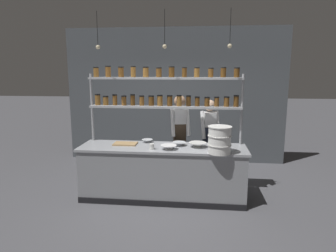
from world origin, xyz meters
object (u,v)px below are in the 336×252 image
spice_shelf_unit (164,94)px  prep_bowl_center_front (179,144)px  chef_left (180,133)px  container_stack (220,140)px  prep_bowl_near_right (198,145)px  prep_bowl_far_left (216,142)px  chef_center (209,136)px  prep_bowl_center_back (147,141)px  cutting_board (125,144)px  prep_bowl_near_left (169,147)px  serving_cup_front (152,146)px

spice_shelf_unit → prep_bowl_center_front: bearing=-39.4°
chef_left → container_stack: bearing=-70.4°
spice_shelf_unit → chef_left: (0.25, 0.37, -0.78)m
prep_bowl_near_right → prep_bowl_far_left: 0.40m
chef_center → prep_bowl_center_back: bearing=-170.4°
chef_left → prep_bowl_center_back: 0.70m
cutting_board → prep_bowl_near_right: size_ratio=1.35×
prep_bowl_near_left → prep_bowl_center_front: 0.31m
chef_center → cutting_board: bearing=-169.4°
prep_bowl_near_right → chef_left: bearing=117.7°
chef_left → serving_cup_front: bearing=-128.4°
prep_bowl_near_left → serving_cup_front: size_ratio=2.84×
cutting_board → container_stack: bearing=-14.1°
prep_bowl_center_back → prep_bowl_near_right: bearing=-15.3°
chef_left → prep_bowl_center_back: size_ratio=8.82×
container_stack → prep_bowl_center_front: (-0.66, 0.41, -0.18)m
chef_left → prep_bowl_near_left: bearing=-112.4°
container_stack → prep_bowl_near_right: container_stack is taller
container_stack → prep_bowl_far_left: bearing=91.8°
chef_center → prep_bowl_center_back: (-1.12, -0.50, -0.00)m
spice_shelf_unit → serving_cup_front: bearing=-104.8°
prep_bowl_center_front → serving_cup_front: size_ratio=2.48×
chef_center → prep_bowl_center_front: (-0.53, -0.68, 0.00)m
chef_left → cutting_board: chef_left is taller
chef_left → prep_bowl_far_left: bearing=-47.8°
prep_bowl_near_right → prep_bowl_center_front: bearing=168.2°
chef_center → container_stack: 1.12m
container_stack → prep_bowl_far_left: (-0.02, 0.58, -0.18)m
prep_bowl_near_right → prep_bowl_far_left: bearing=35.4°
spice_shelf_unit → prep_bowl_far_left: spice_shelf_unit is taller
prep_bowl_center_front → prep_bowl_near_right: (0.32, -0.07, 0.01)m
container_stack → serving_cup_front: 1.10m
prep_bowl_center_back → prep_bowl_near_right: (0.91, -0.25, 0.01)m
cutting_board → serving_cup_front: size_ratio=4.24×
spice_shelf_unit → prep_bowl_near_right: spice_shelf_unit is taller
prep_bowl_near_right → serving_cup_front: serving_cup_front is taller
chef_left → prep_bowl_near_left: 0.88m
prep_bowl_center_front → prep_bowl_far_left: (0.64, 0.16, 0.00)m
container_stack → prep_bowl_far_left: container_stack is taller
prep_bowl_near_left → prep_bowl_far_left: size_ratio=1.02×
prep_bowl_center_front → serving_cup_front: bearing=-145.8°
chef_center → prep_bowl_near_left: size_ratio=6.16×
container_stack → chef_center: bearing=96.6°
prep_bowl_far_left → prep_bowl_near_left: bearing=-151.4°
chef_left → serving_cup_front: (-0.39, -0.89, -0.04)m
cutting_board → prep_bowl_far_left: prep_bowl_far_left is taller
prep_bowl_near_left → serving_cup_front: serving_cup_front is taller
prep_bowl_near_right → prep_bowl_far_left: prep_bowl_near_right is taller
chef_center → prep_bowl_center_front: size_ratio=7.05×
prep_bowl_center_front → container_stack: bearing=-32.1°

